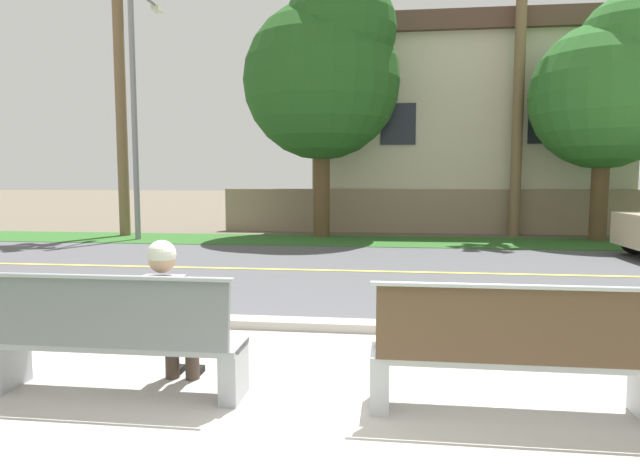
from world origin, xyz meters
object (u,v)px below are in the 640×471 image
at_px(bench_right, 514,355).
at_px(seated_person_grey, 168,310).
at_px(streetlamp, 137,95).
at_px(bench_left, 113,340).
at_px(shade_tree_left, 611,85).
at_px(shade_tree_far_left, 326,69).

relative_size(bench_right, seated_person_grey, 1.64).
xyz_separation_m(bench_right, streetlamp, (-8.06, 11.30, 3.63)).
bearing_deg(bench_left, bench_right, 0.00).
height_order(bench_right, shade_tree_left, shade_tree_left).
xyz_separation_m(bench_right, shade_tree_left, (4.98, 12.43, 3.81)).
xyz_separation_m(bench_left, shade_tree_left, (8.03, 12.43, 3.81)).
bearing_deg(streetlamp, bench_left, -66.06).
distance_m(bench_right, shade_tree_left, 13.92).
bearing_deg(shade_tree_left, bench_left, -122.86).
distance_m(bench_left, bench_right, 3.04).
distance_m(bench_left, streetlamp, 12.88).
distance_m(bench_left, shade_tree_far_left, 13.30).
distance_m(seated_person_grey, streetlamp, 12.83).
distance_m(bench_left, seated_person_grey, 0.47).
distance_m(seated_person_grey, shade_tree_left, 14.88).
bearing_deg(shade_tree_left, shade_tree_far_left, 179.17).
height_order(bench_left, streetlamp, streetlamp).
distance_m(streetlamp, shade_tree_far_left, 5.44).
bearing_deg(bench_left, streetlamp, 113.94).
distance_m(streetlamp, shade_tree_left, 13.09).
bearing_deg(bench_left, seated_person_grey, 24.11).
bearing_deg(shade_tree_far_left, bench_left, -90.99).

